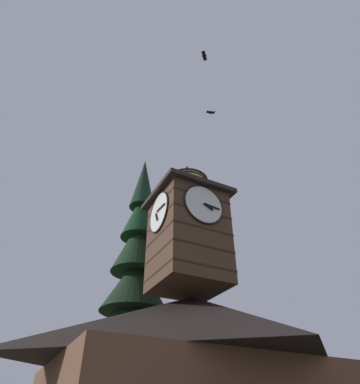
# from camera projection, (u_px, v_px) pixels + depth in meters

# --- Properties ---
(building_main) EXTENTS (13.36, 11.03, 7.13)m
(building_main) POSITION_uv_depth(u_px,v_px,m) (194.00, 371.00, 15.70)
(building_main) COLOR brown
(building_main) RESTS_ON ground_plane
(clock_tower) EXTENTS (4.22, 4.22, 7.98)m
(clock_tower) POSITION_uv_depth(u_px,v_px,m) (188.00, 229.00, 18.76)
(clock_tower) COLOR #4C3323
(clock_tower) RESTS_ON building_main
(pine_tree_behind) EXTENTS (5.59, 5.59, 18.74)m
(pine_tree_behind) POSITION_uv_depth(u_px,v_px,m) (134.00, 303.00, 20.03)
(pine_tree_behind) COLOR #473323
(pine_tree_behind) RESTS_ON ground_plane
(moon) EXTENTS (1.70, 1.70, 1.70)m
(moon) POSITION_uv_depth(u_px,v_px,m) (162.00, 340.00, 54.30)
(moon) COLOR silver
(flying_bird_high) EXTENTS (0.58, 0.60, 0.16)m
(flying_bird_high) POSITION_uv_depth(u_px,v_px,m) (204.00, 56.00, 19.71)
(flying_bird_high) COLOR black
(flying_bird_low) EXTENTS (0.63, 0.38, 0.16)m
(flying_bird_low) POSITION_uv_depth(u_px,v_px,m) (211.00, 112.00, 23.35)
(flying_bird_low) COLOR black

